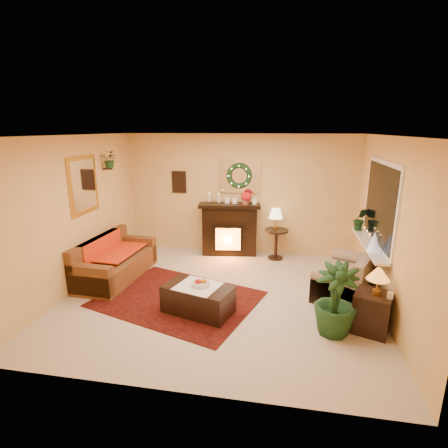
% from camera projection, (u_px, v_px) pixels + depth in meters
% --- Properties ---
extents(floor, '(5.00, 5.00, 0.00)m').
position_uv_depth(floor, '(220.00, 296.00, 5.83)').
color(floor, beige).
rests_on(floor, ground).
extents(ceiling, '(5.00, 5.00, 0.00)m').
position_uv_depth(ceiling, '(220.00, 135.00, 5.15)').
color(ceiling, white).
rests_on(ceiling, ground).
extents(wall_back, '(5.00, 5.00, 0.00)m').
position_uv_depth(wall_back, '(239.00, 195.00, 7.63)').
color(wall_back, '#EFD88C').
rests_on(wall_back, ground).
extents(wall_front, '(5.00, 5.00, 0.00)m').
position_uv_depth(wall_front, '(177.00, 279.00, 3.35)').
color(wall_front, '#EFD88C').
rests_on(wall_front, ground).
extents(wall_left, '(4.50, 4.50, 0.00)m').
position_uv_depth(wall_left, '(75.00, 214.00, 5.91)').
color(wall_left, '#EFD88C').
rests_on(wall_left, ground).
extents(wall_right, '(4.50, 4.50, 0.00)m').
position_uv_depth(wall_right, '(389.00, 228.00, 5.07)').
color(wall_right, '#EFD88C').
rests_on(wall_right, ground).
extents(area_rug, '(2.89, 2.49, 0.01)m').
position_uv_depth(area_rug, '(178.00, 299.00, 5.71)').
color(area_rug, '#3E0D0E').
rests_on(area_rug, floor).
extents(sofa, '(0.91, 1.85, 0.77)m').
position_uv_depth(sofa, '(116.00, 256.00, 6.44)').
color(sofa, brown).
rests_on(sofa, floor).
extents(red_throw, '(0.73, 1.19, 0.02)m').
position_uv_depth(red_throw, '(116.00, 251.00, 6.61)').
color(red_throw, red).
rests_on(red_throw, sofa).
extents(fireplace, '(1.20, 0.52, 1.07)m').
position_uv_depth(fireplace, '(230.00, 230.00, 7.65)').
color(fireplace, black).
rests_on(fireplace, floor).
extents(poinsettia, '(0.21, 0.21, 0.21)m').
position_uv_depth(poinsettia, '(246.00, 197.00, 7.39)').
color(poinsettia, red).
rests_on(poinsettia, fireplace).
extents(mantel_candle_a, '(0.06, 0.06, 0.19)m').
position_uv_depth(mantel_candle_a, '(209.00, 197.00, 7.55)').
color(mantel_candle_a, '#F0E7CD').
rests_on(mantel_candle_a, fireplace).
extents(mantel_candle_b, '(0.06, 0.06, 0.18)m').
position_uv_depth(mantel_candle_b, '(219.00, 198.00, 7.47)').
color(mantel_candle_b, beige).
rests_on(mantel_candle_b, fireplace).
extents(mantel_mirror, '(0.92, 0.02, 0.72)m').
position_uv_depth(mantel_mirror, '(239.00, 177.00, 7.50)').
color(mantel_mirror, white).
rests_on(mantel_mirror, wall_back).
extents(wreath, '(0.55, 0.11, 0.55)m').
position_uv_depth(wreath, '(239.00, 176.00, 7.46)').
color(wreath, '#194719').
rests_on(wreath, wall_back).
extents(wall_art, '(0.32, 0.03, 0.48)m').
position_uv_depth(wall_art, '(179.00, 182.00, 7.77)').
color(wall_art, '#381E11').
rests_on(wall_art, wall_back).
extents(gold_mirror, '(0.03, 0.84, 1.00)m').
position_uv_depth(gold_mirror, '(83.00, 185.00, 6.07)').
color(gold_mirror, gold).
rests_on(gold_mirror, wall_left).
extents(hanging_plant, '(0.33, 0.28, 0.36)m').
position_uv_depth(hanging_plant, '(111.00, 168.00, 6.70)').
color(hanging_plant, '#194719').
rests_on(hanging_plant, wall_left).
extents(loveseat, '(1.24, 1.53, 0.77)m').
position_uv_depth(loveseat, '(347.00, 270.00, 5.82)').
color(loveseat, tan).
rests_on(loveseat, floor).
extents(window_frame, '(0.03, 1.86, 1.36)m').
position_uv_depth(window_frame, '(380.00, 204.00, 5.53)').
color(window_frame, white).
rests_on(window_frame, wall_right).
extents(window_glass, '(0.02, 1.70, 1.22)m').
position_uv_depth(window_glass, '(379.00, 204.00, 5.53)').
color(window_glass, black).
rests_on(window_glass, wall_right).
extents(window_sill, '(0.22, 1.86, 0.04)m').
position_uv_depth(window_sill, '(369.00, 244.00, 5.72)').
color(window_sill, white).
rests_on(window_sill, wall_right).
extents(mini_tree, '(0.21, 0.21, 0.31)m').
position_uv_depth(mini_tree, '(374.00, 242.00, 5.28)').
color(mini_tree, silver).
rests_on(mini_tree, window_sill).
extents(sill_plant, '(0.30, 0.24, 0.55)m').
position_uv_depth(sill_plant, '(360.00, 220.00, 6.37)').
color(sill_plant, '#22461C').
rests_on(sill_plant, window_sill).
extents(side_table_round, '(0.66, 0.66, 0.65)m').
position_uv_depth(side_table_round, '(276.00, 244.00, 7.42)').
color(side_table_round, black).
rests_on(side_table_round, floor).
extents(lamp_cream, '(0.29, 0.29, 0.45)m').
position_uv_depth(lamp_cream, '(276.00, 218.00, 7.31)').
color(lamp_cream, '#FCE9A9').
rests_on(lamp_cream, side_table_round).
extents(end_table_square, '(0.59, 0.59, 0.56)m').
position_uv_depth(end_table_square, '(372.00, 313.00, 4.76)').
color(end_table_square, '#47271B').
rests_on(end_table_square, floor).
extents(lamp_tiffany, '(0.30, 0.30, 0.44)m').
position_uv_depth(lamp_tiffany, '(378.00, 281.00, 4.62)').
color(lamp_tiffany, orange).
rests_on(lamp_tiffany, end_table_square).
extents(coffee_table, '(1.13, 0.82, 0.43)m').
position_uv_depth(coffee_table, '(198.00, 299.00, 5.26)').
color(coffee_table, '#392718').
rests_on(coffee_table, floor).
extents(fruit_bowl, '(0.27, 0.27, 0.06)m').
position_uv_depth(fruit_bowl, '(201.00, 285.00, 5.20)').
color(fruit_bowl, silver).
rests_on(fruit_bowl, coffee_table).
extents(floor_palm, '(1.89, 1.89, 2.99)m').
position_uv_depth(floor_palm, '(335.00, 303.00, 4.66)').
color(floor_palm, black).
rests_on(floor_palm, floor).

